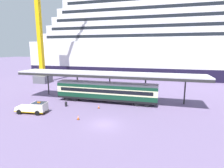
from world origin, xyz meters
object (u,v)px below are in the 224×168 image
Objects in this scene: traffic_cone_near at (99,107)px; dockside_crane at (41,33)px; cruise_ship at (192,36)px; service_truck at (34,107)px; quay_bollard at (66,104)px; train_carriage at (106,91)px; traffic_cone_mid at (78,117)px.

traffic_cone_near is 35.91m from dockside_crane.
cruise_ship reaches higher than service_truck.
quay_bollard is at bearing 54.37° from service_truck.
train_carriage reaches higher than quay_bollard.
quay_bollard reaches higher than traffic_cone_near.
traffic_cone_near is (-0.15, -4.15, -2.00)m from train_carriage.
cruise_ship is 23.67× the size of service_truck.
service_truck is at bearing -136.76° from train_carriage.
traffic_cone_mid is at bearing -46.89° from quay_bollard.
cruise_ship is at bearing 58.51° from service_truck.
train_carriage is 3.82× the size of service_truck.
traffic_cone_near is 6.11m from traffic_cone_mid.
cruise_ship is 54.45m from dockside_crane.
traffic_cone_mid is at bearing -98.07° from train_carriage.
train_carriage is at bearing -117.16° from cruise_ship.
dockside_crane reaches higher than traffic_cone_mid.
dockside_crane reaches higher than traffic_cone_near.
service_truck reaches higher than traffic_cone_near.
cruise_ship is 165.81× the size of traffic_cone_mid.
train_carriage is 21.40× the size of quay_bollard.
train_carriage is at bearing 43.24° from service_truck.
cruise_ship is at bearing 64.81° from traffic_cone_near.
service_truck is (-31.60, -51.59, -14.65)m from cruise_ship.
service_truck is 5.77m from quay_bollard.
train_carriage is 0.40× the size of dockside_crane.
traffic_cone_mid is (-1.44, -10.12, -1.92)m from train_carriage.
traffic_cone_mid is at bearing -46.63° from dockside_crane.
cruise_ship is 132.50× the size of quay_bollard.
traffic_cone_near is (9.76, 5.17, -0.69)m from service_truck.
quay_bollard is (-6.56, -4.65, -1.79)m from train_carriage.
service_truck is 7.01× the size of traffic_cone_mid.
traffic_cone_near is 0.01× the size of dockside_crane.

